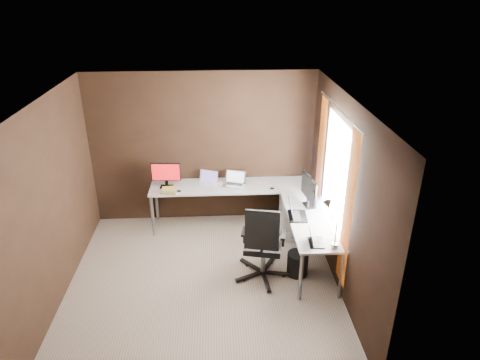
% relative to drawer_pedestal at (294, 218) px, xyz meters
% --- Properties ---
extents(room, '(3.60, 3.60, 2.50)m').
position_rel_drawer_pedestal_xyz_m(room, '(-1.09, -1.08, 0.98)').
color(room, '#B4A38C').
rests_on(room, ground).
extents(desk, '(2.65, 2.25, 0.73)m').
position_rel_drawer_pedestal_xyz_m(desk, '(-0.59, -0.11, 0.38)').
color(desk, silver).
rests_on(desk, ground).
extents(drawer_pedestal, '(0.42, 0.50, 0.60)m').
position_rel_drawer_pedestal_xyz_m(drawer_pedestal, '(0.00, 0.00, 0.00)').
color(drawer_pedestal, silver).
rests_on(drawer_pedestal, ground).
extents(monitor_left, '(0.47, 0.14, 0.41)m').
position_rel_drawer_pedestal_xyz_m(monitor_left, '(-2.01, 0.36, 0.66)').
color(monitor_left, black).
rests_on(monitor_left, desk).
extents(monitor_right, '(0.17, 0.58, 0.47)m').
position_rel_drawer_pedestal_xyz_m(monitor_right, '(0.11, -0.41, 0.70)').
color(monitor_right, black).
rests_on(monitor_right, desk).
extents(laptop_white, '(0.37, 0.32, 0.21)m').
position_rel_drawer_pedestal_xyz_m(laptop_white, '(-1.36, 0.43, 0.48)').
color(laptop_white, silver).
rests_on(laptop_white, desk).
extents(laptop_silver, '(0.39, 0.33, 0.22)m').
position_rel_drawer_pedestal_xyz_m(laptop_silver, '(-0.93, 0.37, 0.48)').
color(laptop_silver, silver).
rests_on(laptop_silver, desk).
extents(laptop_black_big, '(0.28, 0.37, 0.24)m').
position_rel_drawer_pedestal_xyz_m(laptop_black_big, '(-0.14, -0.71, 0.48)').
color(laptop_black_big, black).
rests_on(laptop_black_big, desk).
extents(laptop_black_small, '(0.21, 0.27, 0.18)m').
position_rel_drawer_pedestal_xyz_m(laptop_black_small, '(-0.01, -1.38, 0.47)').
color(laptop_black_small, black).
rests_on(laptop_black_small, desk).
extents(book_stack, '(0.25, 0.21, 0.07)m').
position_rel_drawer_pedestal_xyz_m(book_stack, '(-1.96, 0.15, 0.47)').
color(book_stack, '#A18256').
rests_on(book_stack, desk).
extents(mouse_left, '(0.09, 0.07, 0.03)m').
position_rel_drawer_pedestal_xyz_m(mouse_left, '(-1.81, 0.16, 0.45)').
color(mouse_left, black).
rests_on(mouse_left, desk).
extents(mouse_corner, '(0.08, 0.05, 0.03)m').
position_rel_drawer_pedestal_xyz_m(mouse_corner, '(-0.34, 0.17, 0.44)').
color(mouse_corner, black).
rests_on(mouse_corner, desk).
extents(desk_lamp, '(0.20, 0.23, 0.62)m').
position_rel_drawer_pedestal_xyz_m(desk_lamp, '(0.15, -1.44, 0.82)').
color(desk_lamp, slate).
rests_on(desk_lamp, desk).
extents(office_chair, '(0.63, 0.65, 1.13)m').
position_rel_drawer_pedestal_xyz_m(office_chair, '(-0.62, -1.07, 0.03)').
color(office_chair, black).
rests_on(office_chair, ground).
extents(wastebasket, '(0.38, 0.38, 0.33)m').
position_rel_drawer_pedestal_xyz_m(wastebasket, '(-0.13, -1.03, -0.13)').
color(wastebasket, black).
rests_on(wastebasket, ground).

